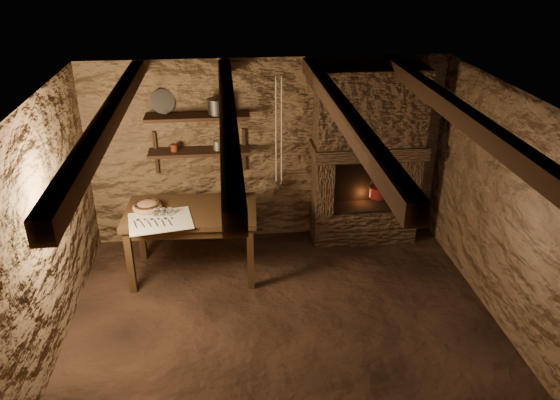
{
  "coord_description": "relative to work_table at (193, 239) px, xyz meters",
  "views": [
    {
      "loc": [
        -0.53,
        -4.54,
        3.7
      ],
      "look_at": [
        0.05,
        0.9,
        1.04
      ],
      "focal_mm": 35.0,
      "sensor_mm": 36.0,
      "label": 1
    }
  ],
  "objects": [
    {
      "name": "left_wall",
      "position": [
        -1.29,
        -1.14,
        0.74
      ],
      "size": [
        0.04,
        4.0,
        2.4
      ],
      "primitive_type": "cube",
      "color": "brown",
      "rests_on": "floor"
    },
    {
      "name": "ceiling",
      "position": [
        0.96,
        -1.14,
        1.94
      ],
      "size": [
        4.5,
        4.0,
        0.04
      ],
      "primitive_type": "cube",
      "color": "black",
      "rests_on": "back_wall"
    },
    {
      "name": "pewter_cutlery_row",
      "position": [
        -0.32,
        -0.27,
        0.41
      ],
      "size": [
        0.6,
        0.31,
        0.01
      ],
      "primitive_type": null,
      "rotation": [
        0.0,
        0.0,
        0.17
      ],
      "color": "gray",
      "rests_on": "linen_cloth"
    },
    {
      "name": "stoneware_jug",
      "position": [
        0.52,
        0.25,
        0.62
      ],
      "size": [
        0.16,
        0.15,
        0.51
      ],
      "rotation": [
        0.0,
        0.0,
        0.06
      ],
      "color": "#97691D",
      "rests_on": "work_table"
    },
    {
      "name": "rusty_tin",
      "position": [
        -0.19,
        0.7,
        0.9
      ],
      "size": [
        0.09,
        0.09,
        0.09
      ],
      "primitive_type": "cylinder",
      "rotation": [
        0.0,
        0.0,
        -0.02
      ],
      "color": "#571E11",
      "rests_on": "shelf_lower"
    },
    {
      "name": "hanging_ropes",
      "position": [
        1.01,
        -0.09,
        1.34
      ],
      "size": [
        0.08,
        0.08,
        1.2
      ],
      "primitive_type": null,
      "color": "beige",
      "rests_on": "ceiling"
    },
    {
      "name": "floor",
      "position": [
        0.96,
        -1.14,
        -0.46
      ],
      "size": [
        4.5,
        4.5,
        0.0
      ],
      "primitive_type": "plane",
      "color": "black",
      "rests_on": "ground"
    },
    {
      "name": "right_wall",
      "position": [
        3.21,
        -1.14,
        0.74
      ],
      "size": [
        0.04,
        4.0,
        2.4
      ],
      "primitive_type": "cube",
      "color": "brown",
      "rests_on": "floor"
    },
    {
      "name": "linen_cloth",
      "position": [
        -0.32,
        -0.25,
        0.4
      ],
      "size": [
        0.76,
        0.66,
        0.01
      ],
      "primitive_type": "cube",
      "rotation": [
        0.0,
        0.0,
        0.17
      ],
      "color": "beige",
      "rests_on": "work_table"
    },
    {
      "name": "work_table",
      "position": [
        0.0,
        0.0,
        0.0
      ],
      "size": [
        1.54,
        0.93,
        0.86
      ],
      "rotation": [
        0.0,
        0.0,
        -0.05
      ],
      "color": "black",
      "rests_on": "floor"
    },
    {
      "name": "beam_mid_left",
      "position": [
        0.46,
        -1.14,
        1.85
      ],
      "size": [
        0.14,
        3.95,
        0.16
      ],
      "primitive_type": "cube",
      "color": "black",
      "rests_on": "ceiling"
    },
    {
      "name": "back_wall",
      "position": [
        0.96,
        0.86,
        0.74
      ],
      "size": [
        4.5,
        0.04,
        2.4
      ],
      "primitive_type": "cube",
      "color": "brown",
      "rests_on": "floor"
    },
    {
      "name": "wooden_bowl",
      "position": [
        -0.49,
        0.04,
        0.44
      ],
      "size": [
        0.45,
        0.45,
        0.12
      ],
      "primitive_type": "ellipsoid",
      "rotation": [
        0.0,
        0.0,
        0.42
      ],
      "color": "#A56D47",
      "rests_on": "work_table"
    },
    {
      "name": "iron_stockpot",
      "position": [
        0.35,
        0.7,
        1.39
      ],
      "size": [
        0.29,
        0.29,
        0.17
      ],
      "primitive_type": "cylinder",
      "rotation": [
        0.0,
        0.0,
        -0.41
      ],
      "color": "#2C2927",
      "rests_on": "shelf_upper"
    },
    {
      "name": "hearth",
      "position": [
        2.21,
        0.63,
        0.76
      ],
      "size": [
        1.43,
        0.51,
        2.3
      ],
      "color": "#39261C",
      "rests_on": "floor"
    },
    {
      "name": "beam_far_left",
      "position": [
        -0.54,
        -1.14,
        1.85
      ],
      "size": [
        0.14,
        3.95,
        0.16
      ],
      "primitive_type": "cube",
      "color": "black",
      "rests_on": "ceiling"
    },
    {
      "name": "front_wall",
      "position": [
        0.96,
        -3.14,
        0.74
      ],
      "size": [
        4.5,
        0.04,
        2.4
      ],
      "primitive_type": "cube",
      "color": "brown",
      "rests_on": "floor"
    },
    {
      "name": "shelf_upper",
      "position": [
        0.11,
        0.7,
        1.29
      ],
      "size": [
        1.25,
        0.3,
        0.04
      ],
      "primitive_type": "cube",
      "color": "black",
      "rests_on": "back_wall"
    },
    {
      "name": "tin_pan",
      "position": [
        -0.29,
        0.8,
        1.45
      ],
      "size": [
        0.32,
        0.24,
        0.29
      ],
      "primitive_type": "cylinder",
      "rotation": [
        1.26,
        0.0,
        0.43
      ],
      "color": "#A7A6A1",
      "rests_on": "shelf_upper"
    },
    {
      "name": "beam_mid_right",
      "position": [
        1.46,
        -1.14,
        1.85
      ],
      "size": [
        0.14,
        3.95,
        0.16
      ],
      "primitive_type": "cube",
      "color": "black",
      "rests_on": "ceiling"
    },
    {
      "name": "drinking_glasses",
      "position": [
        -0.3,
        -0.12,
        0.45
      ],
      "size": [
        0.22,
        0.07,
        0.09
      ],
      "primitive_type": null,
      "color": "silver",
      "rests_on": "linen_cloth"
    },
    {
      "name": "beam_far_right",
      "position": [
        2.46,
        -1.14,
        1.85
      ],
      "size": [
        0.14,
        3.95,
        0.16
      ],
      "primitive_type": "cube",
      "color": "black",
      "rests_on": "ceiling"
    },
    {
      "name": "shelf_lower",
      "position": [
        0.11,
        0.7,
        0.84
      ],
      "size": [
        1.25,
        0.3,
        0.04
      ],
      "primitive_type": "cube",
      "color": "black",
      "rests_on": "back_wall"
    },
    {
      "name": "red_pot",
      "position": [
        2.38,
        0.58,
        0.24
      ],
      "size": [
        0.27,
        0.27,
        0.54
      ],
      "rotation": [
        0.0,
        0.0,
        -0.32
      ],
      "color": "maroon",
      "rests_on": "hearth"
    },
    {
      "name": "small_kettle",
      "position": [
        0.34,
        0.7,
        0.91
      ],
      "size": [
        0.2,
        0.18,
        0.17
      ],
      "primitive_type": null,
      "rotation": [
        0.0,
        0.0,
        0.43
      ],
      "color": "#A7A6A1",
      "rests_on": "shelf_lower"
    }
  ]
}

